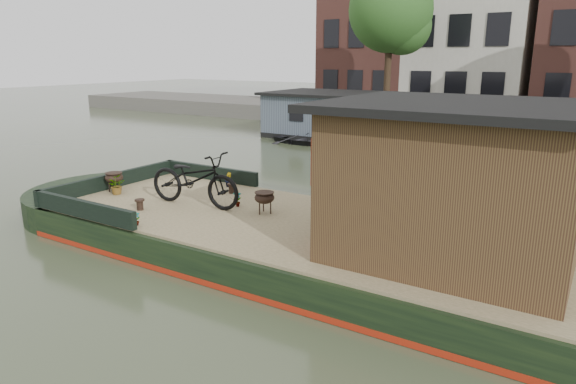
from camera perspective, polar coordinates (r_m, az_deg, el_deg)
The scene contains 19 objects.
ground at distance 9.69m, azimuth 4.55°, elevation -7.86°, with size 120.00×120.00×0.00m, color #323924.
houseboat_hull at distance 10.23m, azimuth -2.06°, elevation -4.93°, with size 14.01×4.02×0.60m.
houseboat_deck at distance 9.47m, azimuth 4.62°, elevation -4.37°, with size 11.80×3.80×0.05m, color #9A885F.
bow_bulwark at distance 12.48m, azimuth -16.42°, elevation 0.74°, with size 3.00×4.00×0.35m.
cabin at distance 8.38m, azimuth 18.16°, elevation 1.32°, with size 4.00×3.50×2.42m.
bicycle at distance 11.00m, azimuth -10.36°, elevation 1.45°, with size 0.77×2.22×1.16m, color black.
potted_plant_a at distance 10.88m, azimuth -5.66°, elevation -0.77°, with size 0.18×0.12×0.33m, color brown.
potted_plant_b at distance 12.60m, azimuth -6.67°, elevation 1.38°, with size 0.19×0.15×0.34m, color maroon.
potted_plant_c at distance 12.44m, azimuth -18.63°, elevation 0.70°, with size 0.38×0.33×0.43m, color #99322C.
potted_plant_d at distance 10.51m, azimuth 9.17°, elevation -0.89°, with size 0.30×0.30×0.54m, color brown.
potted_plant_e at distance 10.05m, azimuth -16.50°, elevation -2.84°, with size 0.14×0.10×0.27m, color maroon.
brazier_front at distance 10.36m, azimuth -2.63°, elevation -1.19°, with size 0.41×0.41×0.45m, color black, non-canonical shape.
brazier_rear at distance 12.74m, azimuth -18.73°, elevation 1.07°, with size 0.42×0.42×0.45m, color black, non-canonical shape.
bollard_port at distance 11.98m, azimuth -6.28°, elevation 0.41°, with size 0.20×0.20×0.23m, color black.
bollard_stbd at distance 11.04m, azimuth -16.13°, elevation -1.36°, with size 0.20×0.20×0.23m, color black.
dinghy at distance 22.83m, azimuth 1.69°, elevation 6.16°, with size 2.06×2.89×0.60m, color black.
far_houseboat at distance 22.50m, azimuth 21.60°, elevation 6.73°, with size 20.40×4.40×2.11m.
quay at distance 28.93m, azimuth 24.03°, elevation 7.02°, with size 60.00×6.00×0.90m, color #47443F.
tree_left at distance 29.05m, azimuth 11.64°, elevation 18.79°, with size 4.40×4.40×7.40m.
Camera 1 is at (4.11, -7.95, 3.72)m, focal length 32.00 mm.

